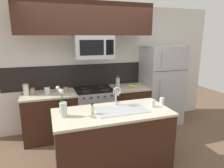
{
  "coord_description": "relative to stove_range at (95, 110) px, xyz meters",
  "views": [
    {
      "loc": [
        -0.9,
        -2.92,
        1.97
      ],
      "look_at": [
        0.17,
        0.27,
        1.16
      ],
      "focal_mm": 32.0,
      "sensor_mm": 36.0,
      "label": 1
    }
  ],
  "objects": [
    {
      "name": "ground_plane",
      "position": [
        -0.0,
        -0.9,
        -0.46
      ],
      "size": [
        10.0,
        10.0,
        0.0
      ],
      "primitive_type": "plane",
      "color": "brown"
    },
    {
      "name": "rear_partition",
      "position": [
        0.3,
        0.38,
        0.84
      ],
      "size": [
        5.2,
        0.1,
        2.6
      ],
      "primitive_type": "cube",
      "color": "silver",
      "rests_on": "ground"
    },
    {
      "name": "splash_band",
      "position": [
        -0.0,
        0.32,
        0.69
      ],
      "size": [
        3.51,
        0.01,
        0.48
      ],
      "primitive_type": "cube",
      "color": "black",
      "rests_on": "rear_partition"
    },
    {
      "name": "back_counter_left",
      "position": [
        -0.88,
        0.0,
        -0.01
      ],
      "size": [
        1.02,
        0.65,
        0.91
      ],
      "color": "#381E14",
      "rests_on": "ground"
    },
    {
      "name": "back_counter_right",
      "position": [
        0.76,
        0.0,
        -0.01
      ],
      "size": [
        0.79,
        0.65,
        0.91
      ],
      "color": "#381E14",
      "rests_on": "ground"
    },
    {
      "name": "stove_range",
      "position": [
        0.0,
        0.0,
        0.0
      ],
      "size": [
        0.76,
        0.64,
        0.93
      ],
      "color": "#A8AAAF",
      "rests_on": "ground"
    },
    {
      "name": "microwave",
      "position": [
        0.0,
        -0.02,
        1.3
      ],
      "size": [
        0.74,
        0.4,
        0.43
      ],
      "color": "#A8AAAF"
    },
    {
      "name": "upper_cabinet_band",
      "position": [
        -0.11,
        -0.05,
        1.82
      ],
      "size": [
        2.52,
        0.34,
        0.6
      ],
      "primitive_type": "cube",
      "color": "#381E14"
    },
    {
      "name": "refrigerator",
      "position": [
        1.57,
        0.02,
        0.42
      ],
      "size": [
        0.85,
        0.74,
        1.76
      ],
      "color": "#A8AAAF",
      "rests_on": "ground"
    },
    {
      "name": "storage_jar_tall",
      "position": [
        -1.27,
        0.02,
        0.55
      ],
      "size": [
        0.1,
        0.1,
        0.21
      ],
      "color": "silver",
      "rests_on": "back_counter_left"
    },
    {
      "name": "storage_jar_medium",
      "position": [
        -1.16,
        0.02,
        0.52
      ],
      "size": [
        0.08,
        0.08,
        0.14
      ],
      "color": "#997F5B",
      "rests_on": "back_counter_left"
    },
    {
      "name": "storage_jar_short",
      "position": [
        -0.9,
        0.04,
        0.52
      ],
      "size": [
        0.11,
        0.11,
        0.14
      ],
      "color": "silver",
      "rests_on": "back_counter_left"
    },
    {
      "name": "storage_jar_squat",
      "position": [
        -0.55,
        0.02,
        0.51
      ],
      "size": [
        0.1,
        0.1,
        0.12
      ],
      "color": "#997F5B",
      "rests_on": "back_counter_left"
    },
    {
      "name": "banana_bunch",
      "position": [
        0.84,
        -0.06,
        0.47
      ],
      "size": [
        0.19,
        0.12,
        0.08
      ],
      "color": "yellow",
      "rests_on": "back_counter_right"
    },
    {
      "name": "french_press",
      "position": [
        0.53,
        0.06,
        0.55
      ],
      "size": [
        0.09,
        0.09,
        0.27
      ],
      "color": "silver",
      "rests_on": "back_counter_right"
    },
    {
      "name": "island_counter",
      "position": [
        -0.03,
        -1.25,
        -0.01
      ],
      "size": [
        1.7,
        0.8,
        0.91
      ],
      "color": "#381E14",
      "rests_on": "ground"
    },
    {
      "name": "kitchen_sink",
      "position": [
        0.12,
        -1.25,
        0.38
      ],
      "size": [
        0.76,
        0.42,
        0.16
      ],
      "color": "#ADAFB5",
      "rests_on": "island_counter"
    },
    {
      "name": "sink_faucet",
      "position": [
        0.12,
        -1.04,
        0.65
      ],
      "size": [
        0.14,
        0.14,
        0.31
      ],
      "color": "#B7BABF",
      "rests_on": "island_counter"
    },
    {
      "name": "dish_soap_bottle",
      "position": [
        -0.33,
        -1.27,
        0.52
      ],
      "size": [
        0.06,
        0.05,
        0.16
      ],
      "color": "beige",
      "rests_on": "island_counter"
    },
    {
      "name": "drinking_glass",
      "position": [
        0.62,
        -1.27,
        0.5
      ],
      "size": [
        0.07,
        0.07,
        0.11
      ],
      "color": "silver",
      "rests_on": "island_counter"
    },
    {
      "name": "spare_glass",
      "position": [
        0.81,
        -1.22,
        0.5
      ],
      "size": [
        0.07,
        0.07,
        0.11
      ],
      "color": "silver",
      "rests_on": "island_counter"
    },
    {
      "name": "flower_vase",
      "position": [
        -0.72,
        -1.23,
        0.57
      ],
      "size": [
        0.13,
        0.12,
        0.43
      ],
      "color": "silver",
      "rests_on": "island_counter"
    }
  ]
}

